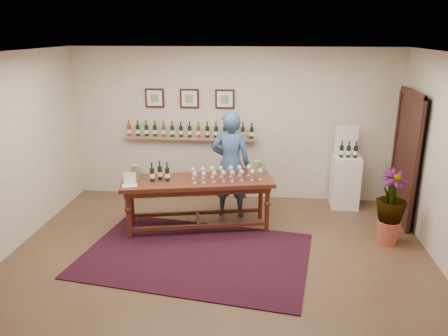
# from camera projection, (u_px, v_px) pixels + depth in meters

# --- Properties ---
(ground) EXTENTS (6.00, 6.00, 0.00)m
(ground) POSITION_uv_depth(u_px,v_px,m) (218.00, 260.00, 6.11)
(ground) COLOR brown
(ground) RESTS_ON ground
(room_shell) EXTENTS (6.00, 6.00, 6.00)m
(room_shell) POSITION_uv_depth(u_px,v_px,m) (355.00, 152.00, 7.33)
(room_shell) COLOR beige
(room_shell) RESTS_ON ground
(rug) EXTENTS (3.42, 2.54, 0.02)m
(rug) POSITION_uv_depth(u_px,v_px,m) (196.00, 255.00, 6.23)
(rug) COLOR #470C0C
(rug) RESTS_ON ground
(tasting_table) EXTENTS (2.46, 1.22, 0.84)m
(tasting_table) POSITION_uv_depth(u_px,v_px,m) (198.00, 187.00, 6.89)
(tasting_table) COLOR #401510
(tasting_table) RESTS_ON ground
(table_glasses) EXTENTS (1.41, 0.65, 0.19)m
(table_glasses) POSITION_uv_depth(u_px,v_px,m) (222.00, 174.00, 6.82)
(table_glasses) COLOR silver
(table_glasses) RESTS_ON tasting_table
(table_bottles) EXTENTS (0.29, 0.20, 0.29)m
(table_bottles) POSITION_uv_depth(u_px,v_px,m) (160.00, 171.00, 6.77)
(table_bottles) COLOR black
(table_bottles) RESTS_ON tasting_table
(pitcher_left) EXTENTS (0.20, 0.20, 0.24)m
(pitcher_left) POSITION_uv_depth(u_px,v_px,m) (136.00, 172.00, 6.80)
(pitcher_left) COLOR olive
(pitcher_left) RESTS_ON tasting_table
(pitcher_right) EXTENTS (0.19, 0.19, 0.24)m
(pitcher_right) POSITION_uv_depth(u_px,v_px,m) (257.00, 168.00, 7.00)
(pitcher_right) COLOR olive
(pitcher_right) RESTS_ON tasting_table
(menu_card) EXTENTS (0.26, 0.22, 0.20)m
(menu_card) POSITION_uv_depth(u_px,v_px,m) (130.00, 179.00, 6.56)
(menu_card) COLOR white
(menu_card) RESTS_ON tasting_table
(display_pedestal) EXTENTS (0.48, 0.48, 0.94)m
(display_pedestal) POSITION_uv_depth(u_px,v_px,m) (345.00, 182.00, 7.84)
(display_pedestal) COLOR white
(display_pedestal) RESTS_ON ground
(pedestal_bottles) EXTENTS (0.28, 0.08, 0.28)m
(pedestal_bottles) POSITION_uv_depth(u_px,v_px,m) (349.00, 150.00, 7.60)
(pedestal_bottles) COLOR black
(pedestal_bottles) RESTS_ON display_pedestal
(info_sign) EXTENTS (0.40, 0.02, 0.55)m
(info_sign) POSITION_uv_depth(u_px,v_px,m) (346.00, 140.00, 7.72)
(info_sign) COLOR white
(info_sign) RESTS_ON display_pedestal
(potted_plant) EXTENTS (0.70, 0.70, 1.00)m
(potted_plant) POSITION_uv_depth(u_px,v_px,m) (391.00, 207.00, 6.43)
(potted_plant) COLOR #B5503C
(potted_plant) RESTS_ON ground
(person) EXTENTS (0.68, 0.46, 1.82)m
(person) POSITION_uv_depth(u_px,v_px,m) (231.00, 164.00, 7.36)
(person) COLOR #324F76
(person) RESTS_ON ground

